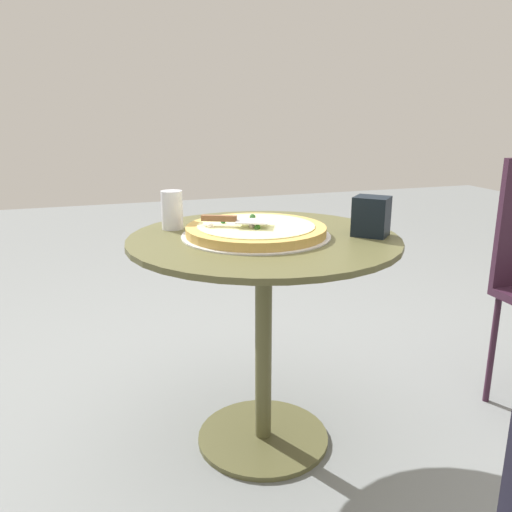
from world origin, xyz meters
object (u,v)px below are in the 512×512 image
object	(u,v)px
napkin_dispenser	(371,216)
pizza_on_tray	(256,231)
patio_table	(264,293)
pizza_server	(235,220)
drinking_cup	(172,210)

from	to	relation	value
napkin_dispenser	pizza_on_tray	bearing A→B (deg)	-152.99
patio_table	pizza_server	xyz separation A→B (m)	(-0.09, 0.02, 0.24)
pizza_on_tray	drinking_cup	xyz separation A→B (m)	(-0.23, 0.18, 0.05)
patio_table	pizza_on_tray	distance (m)	0.21
pizza_on_tray	pizza_server	distance (m)	0.08
pizza_server	drinking_cup	size ratio (longest dim) A/B	1.67
drinking_cup	napkin_dispenser	world-z (taller)	drinking_cup
drinking_cup	patio_table	bearing A→B (deg)	-38.12
drinking_cup	napkin_dispenser	bearing A→B (deg)	-26.92
pizza_on_tray	pizza_server	xyz separation A→B (m)	(-0.07, 0.00, 0.04)
patio_table	napkin_dispenser	bearing A→B (deg)	-16.23
patio_table	pizza_on_tray	bearing A→B (deg)	144.91
drinking_cup	pizza_server	bearing A→B (deg)	-47.91
pizza_server	drinking_cup	bearing A→B (deg)	132.09
patio_table	pizza_server	distance (m)	0.26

